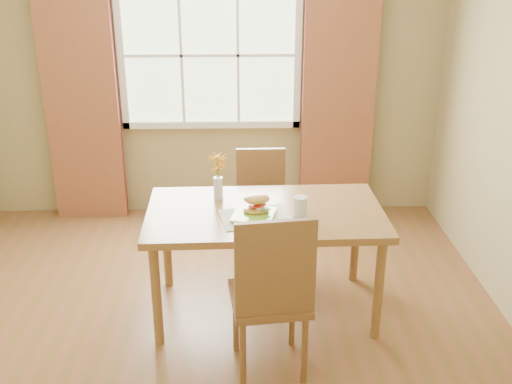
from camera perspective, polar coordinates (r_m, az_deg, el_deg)
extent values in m
cube|color=brown|center=(4.25, -4.96, -12.25)|extent=(4.20, 3.80, 0.02)
cube|color=tan|center=(5.51, -4.36, 11.39)|extent=(4.20, 0.02, 2.70)
cube|color=tan|center=(1.92, -9.44, -11.44)|extent=(4.20, 0.02, 2.70)
cube|color=beige|center=(5.45, -4.42, 12.87)|extent=(1.50, 0.02, 1.20)
cube|color=white|center=(5.56, -4.24, 6.41)|extent=(1.62, 0.04, 0.06)
cube|color=white|center=(5.51, -12.76, 12.51)|extent=(0.06, 0.04, 1.32)
cube|color=white|center=(5.44, 4.01, 12.86)|extent=(0.06, 0.04, 1.32)
cube|color=white|center=(5.42, -4.43, 12.83)|extent=(1.50, 0.03, 0.02)
cube|color=maroon|center=(5.61, -16.28, 8.14)|extent=(0.65, 0.08, 2.20)
cube|color=maroon|center=(5.50, 7.85, 8.56)|extent=(0.65, 0.08, 2.20)
cube|color=olive|center=(4.00, 0.88, -2.09)|extent=(1.60, 0.92, 0.05)
cylinder|color=olive|center=(3.88, -9.46, -9.70)|extent=(0.06, 0.06, 0.72)
cylinder|color=olive|center=(3.97, 11.59, -9.09)|extent=(0.06, 0.06, 0.72)
cylinder|color=olive|center=(4.51, -8.51, -4.75)|extent=(0.06, 0.06, 0.72)
cylinder|color=olive|center=(4.59, 9.46, -4.34)|extent=(0.06, 0.06, 0.72)
cube|color=brown|center=(3.58, 1.26, -10.11)|extent=(0.50, 0.50, 0.04)
cube|color=brown|center=(3.25, 1.90, -7.44)|extent=(0.45, 0.09, 0.57)
cylinder|color=brown|center=(3.56, -1.25, -15.29)|extent=(0.04, 0.04, 0.46)
cylinder|color=brown|center=(3.61, 4.65, -14.73)|extent=(0.04, 0.04, 0.46)
cylinder|color=brown|center=(3.85, -1.94, -12.01)|extent=(0.04, 0.04, 0.46)
cylinder|color=brown|center=(3.90, 3.46, -11.56)|extent=(0.04, 0.04, 0.46)
cube|color=brown|center=(4.70, 0.55, -2.57)|extent=(0.39, 0.39, 0.04)
cube|color=brown|center=(4.76, 0.46, 1.25)|extent=(0.39, 0.04, 0.50)
cylinder|color=brown|center=(4.65, -1.31, -5.84)|extent=(0.03, 0.03, 0.40)
cylinder|color=brown|center=(4.67, 2.56, -5.77)|extent=(0.03, 0.03, 0.40)
cylinder|color=brown|center=(4.93, -1.38, -4.11)|extent=(0.03, 0.03, 0.40)
cylinder|color=brown|center=(4.95, 2.27, -4.04)|extent=(0.03, 0.03, 0.40)
cube|color=beige|center=(3.89, 0.00, -2.42)|extent=(0.51, 0.41, 0.01)
cube|color=#77B52D|center=(3.88, -0.23, -2.29)|extent=(0.31, 0.31, 0.01)
ellipsoid|color=gold|center=(3.89, 0.01, -1.72)|extent=(0.18, 0.13, 0.05)
ellipsoid|color=#4C8C2D|center=(3.87, 0.73, -1.64)|extent=(0.10, 0.06, 0.01)
cylinder|color=red|center=(3.88, -0.07, -1.24)|extent=(0.09, 0.09, 0.01)
cylinder|color=red|center=(3.88, 0.40, -1.08)|extent=(0.09, 0.09, 0.01)
ellipsoid|color=gold|center=(3.86, 0.07, -0.67)|extent=(0.18, 0.13, 0.06)
cylinder|color=silver|center=(3.89, 4.24, -1.39)|extent=(0.09, 0.09, 0.14)
cylinder|color=silver|center=(3.90, 4.23, -1.54)|extent=(0.08, 0.08, 0.11)
cylinder|color=silver|center=(4.15, -3.62, 0.36)|extent=(0.06, 0.06, 0.16)
cylinder|color=silver|center=(4.16, -3.61, -0.14)|extent=(0.05, 0.05, 0.08)
cylinder|color=#3D7028|center=(4.12, -3.64, 1.27)|extent=(0.01, 0.01, 0.30)
cylinder|color=#3D7028|center=(4.12, -3.49, 0.90)|extent=(0.01, 0.01, 0.25)
cylinder|color=#3D7028|center=(4.15, -3.75, 0.75)|extent=(0.01, 0.01, 0.21)
cylinder|color=#3D7028|center=(4.13, -3.54, 1.13)|extent=(0.01, 0.01, 0.27)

